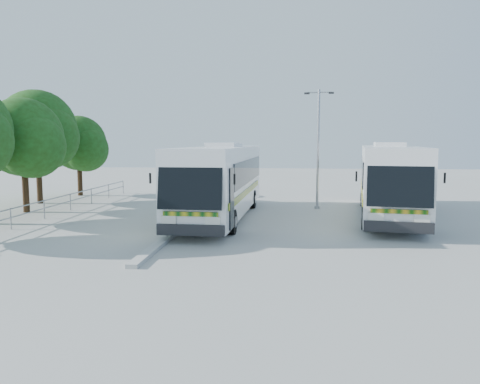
# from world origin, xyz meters

# --- Properties ---
(ground) EXTENTS (100.00, 100.00, 0.00)m
(ground) POSITION_xyz_m (0.00, 0.00, 0.00)
(ground) COLOR #A8A8A3
(ground) RESTS_ON ground
(kerb_divider) EXTENTS (0.40, 16.00, 0.15)m
(kerb_divider) POSITION_xyz_m (-2.30, 2.00, 0.07)
(kerb_divider) COLOR #B2B2AD
(kerb_divider) RESTS_ON ground
(railing) EXTENTS (0.06, 22.00, 1.00)m
(railing) POSITION_xyz_m (-10.00, 4.00, 0.74)
(railing) COLOR gray
(railing) RESTS_ON ground
(tree_far_c) EXTENTS (4.97, 4.69, 6.49)m
(tree_far_c) POSITION_xyz_m (-12.12, 5.10, 4.26)
(tree_far_c) COLOR #382314
(tree_far_c) RESTS_ON ground
(tree_far_d) EXTENTS (5.62, 5.30, 7.33)m
(tree_far_d) POSITION_xyz_m (-13.31, 8.80, 4.82)
(tree_far_d) COLOR #382314
(tree_far_d) RESTS_ON ground
(tree_far_e) EXTENTS (4.54, 4.28, 5.92)m
(tree_far_e) POSITION_xyz_m (-12.63, 13.30, 3.89)
(tree_far_e) COLOR #382314
(tree_far_e) RESTS_ON ground
(coach_main) EXTENTS (3.35, 13.62, 3.75)m
(coach_main) POSITION_xyz_m (-0.82, 4.18, 2.05)
(coach_main) COLOR white
(coach_main) RESTS_ON ground
(coach_adjacent) EXTENTS (4.73, 13.83, 3.77)m
(coach_adjacent) POSITION_xyz_m (8.10, 5.57, 2.07)
(coach_adjacent) COLOR white
(coach_adjacent) RESTS_ON ground
(lamppost) EXTENTS (1.73, 0.33, 7.07)m
(lamppost) POSITION_xyz_m (4.47, 8.05, 3.90)
(lamppost) COLOR #979AA0
(lamppost) RESTS_ON ground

